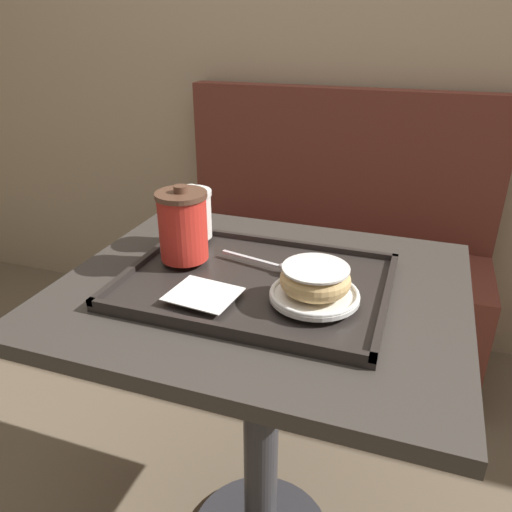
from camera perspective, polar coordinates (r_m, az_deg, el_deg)
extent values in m
cube|color=tan|center=(1.92, 12.27, 24.48)|extent=(8.00, 0.05, 2.40)
cube|color=brown|center=(1.94, 7.55, -5.53)|extent=(1.14, 0.44, 0.45)
cube|color=brown|center=(1.91, 9.58, 10.20)|extent=(1.14, 0.08, 0.55)
cube|color=#38332D|center=(0.97, 0.67, -3.94)|extent=(0.77, 0.65, 0.03)
cylinder|color=#333338|center=(1.20, 0.57, -19.79)|extent=(0.08, 0.08, 0.72)
cube|color=#282321|center=(0.95, 0.00, -3.15)|extent=(0.50, 0.37, 0.01)
cube|color=#282321|center=(0.80, -4.20, -8.14)|extent=(0.50, 0.01, 0.01)
cube|color=#282321|center=(1.10, 3.04, 1.61)|extent=(0.50, 0.01, 0.01)
cube|color=#282321|center=(1.04, -12.65, -0.41)|extent=(0.01, 0.37, 0.01)
cube|color=#282321|center=(0.91, 14.63, -4.78)|extent=(0.01, 0.37, 0.01)
cube|color=white|center=(0.88, -6.05, -4.34)|extent=(0.13, 0.11, 0.00)
cylinder|color=red|center=(1.00, -8.33, 3.15)|extent=(0.10, 0.10, 0.13)
cylinder|color=brown|center=(0.97, -8.59, 6.92)|extent=(0.10, 0.10, 0.01)
cylinder|color=brown|center=(0.97, -8.63, 7.57)|extent=(0.03, 0.03, 0.01)
cylinder|color=white|center=(1.10, -7.28, 4.56)|extent=(0.08, 0.08, 0.10)
cylinder|color=white|center=(1.09, -7.44, 7.17)|extent=(0.09, 0.09, 0.01)
cylinder|color=white|center=(1.08, -7.47, 7.72)|extent=(0.02, 0.02, 0.01)
cylinder|color=white|center=(0.87, 6.68, -4.54)|extent=(0.16, 0.16, 0.01)
torus|color=white|center=(0.87, 6.70, -4.20)|extent=(0.16, 0.16, 0.01)
torus|color=#DBB270|center=(0.86, 6.79, -2.72)|extent=(0.12, 0.12, 0.04)
cylinder|color=white|center=(0.85, 6.86, -1.39)|extent=(0.12, 0.12, 0.00)
ellipsoid|color=silver|center=(0.96, 3.62, -1.23)|extent=(0.04, 0.03, 0.01)
cube|color=silver|center=(1.00, -0.64, -0.28)|extent=(0.13, 0.04, 0.00)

